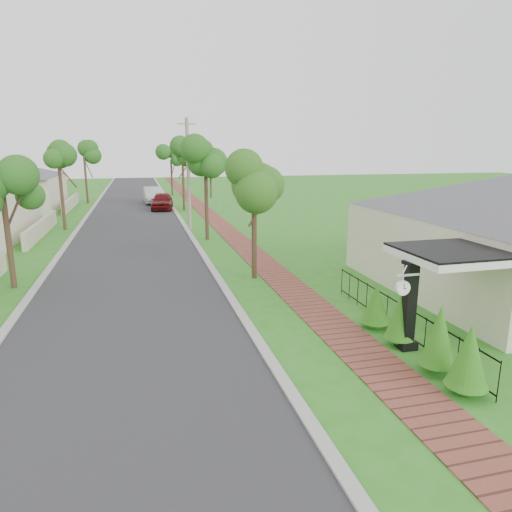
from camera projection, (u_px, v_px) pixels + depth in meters
name	position (u px, v px, depth m)	size (l,w,h in m)	color
ground	(239.00, 351.00, 12.60)	(160.00, 160.00, 0.00)	#2C771C
road	(132.00, 232.00, 30.72)	(7.00, 120.00, 0.02)	#28282B
kerb_right	(187.00, 229.00, 31.61)	(0.30, 120.00, 0.10)	#9E9E99
kerb_left	(75.00, 234.00, 29.84)	(0.30, 120.00, 0.10)	#9E9E99
sidewalk	(223.00, 228.00, 32.24)	(1.50, 120.00, 0.03)	brown
porch_post	(409.00, 310.00, 12.51)	(0.48, 0.48, 2.52)	black
picket_fence	(399.00, 317.00, 13.67)	(0.03, 8.02, 1.00)	black
street_trees	(131.00, 160.00, 36.16)	(10.70, 37.65, 5.89)	#382619
hedge_row	(419.00, 331.00, 11.90)	(0.83, 4.96, 1.85)	#256313
parked_car_red	(162.00, 201.00, 41.69)	(1.82, 4.53, 1.54)	#590D0F
parked_car_white	(153.00, 195.00, 46.46)	(1.72, 4.93, 1.62)	#BDBDC0
near_tree	(254.00, 186.00, 18.83)	(1.94, 1.94, 4.98)	#382619
utility_pole	(188.00, 174.00, 30.80)	(1.20, 0.24, 7.44)	gray
station_clock	(403.00, 287.00, 11.82)	(0.66, 0.13, 0.56)	white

